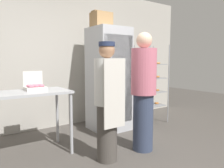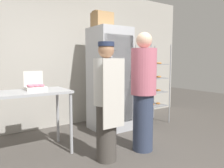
{
  "view_description": "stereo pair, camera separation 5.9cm",
  "coord_description": "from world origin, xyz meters",
  "px_view_note": "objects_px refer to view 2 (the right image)",
  "views": [
    {
      "loc": [
        -1.78,
        -1.99,
        1.35
      ],
      "look_at": [
        0.11,
        0.73,
        0.99
      ],
      "focal_mm": 35.0,
      "sensor_mm": 36.0,
      "label": 1
    },
    {
      "loc": [
        -1.73,
        -2.02,
        1.35
      ],
      "look_at": [
        0.11,
        0.73,
        0.99
      ],
      "focal_mm": 35.0,
      "sensor_mm": 36.0,
      "label": 2
    }
  ],
  "objects_px": {
    "person_customer": "(143,91)",
    "baking_rack": "(152,84)",
    "person_baker": "(107,100)",
    "refrigerator": "(110,79)",
    "donut_box": "(35,87)",
    "cardboard_storage_box": "(102,20)"
  },
  "relations": [
    {
      "from": "refrigerator",
      "to": "person_baker",
      "type": "height_order",
      "value": "refrigerator"
    },
    {
      "from": "person_baker",
      "to": "person_customer",
      "type": "height_order",
      "value": "person_customer"
    },
    {
      "from": "baking_rack",
      "to": "cardboard_storage_box",
      "type": "height_order",
      "value": "cardboard_storage_box"
    },
    {
      "from": "refrigerator",
      "to": "person_customer",
      "type": "bearing_deg",
      "value": -97.26
    },
    {
      "from": "donut_box",
      "to": "cardboard_storage_box",
      "type": "xyz_separation_m",
      "value": [
        1.37,
        0.4,
        1.14
      ]
    },
    {
      "from": "baking_rack",
      "to": "donut_box",
      "type": "distance_m",
      "value": 2.54
    },
    {
      "from": "person_customer",
      "to": "baking_rack",
      "type": "bearing_deg",
      "value": 40.91
    },
    {
      "from": "person_customer",
      "to": "refrigerator",
      "type": "bearing_deg",
      "value": 82.74
    },
    {
      "from": "donut_box",
      "to": "person_baker",
      "type": "height_order",
      "value": "person_baker"
    },
    {
      "from": "cardboard_storage_box",
      "to": "person_baker",
      "type": "distance_m",
      "value": 1.9
    },
    {
      "from": "refrigerator",
      "to": "donut_box",
      "type": "distance_m",
      "value": 1.52
    },
    {
      "from": "person_baker",
      "to": "refrigerator",
      "type": "bearing_deg",
      "value": 55.1
    },
    {
      "from": "donut_box",
      "to": "cardboard_storage_box",
      "type": "height_order",
      "value": "cardboard_storage_box"
    },
    {
      "from": "baking_rack",
      "to": "person_baker",
      "type": "distance_m",
      "value": 2.1
    },
    {
      "from": "cardboard_storage_box",
      "to": "person_baker",
      "type": "height_order",
      "value": "cardboard_storage_box"
    },
    {
      "from": "baking_rack",
      "to": "person_baker",
      "type": "height_order",
      "value": "baking_rack"
    },
    {
      "from": "person_customer",
      "to": "cardboard_storage_box",
      "type": "bearing_deg",
      "value": 88.44
    },
    {
      "from": "refrigerator",
      "to": "baking_rack",
      "type": "bearing_deg",
      "value": -5.78
    },
    {
      "from": "refrigerator",
      "to": "person_customer",
      "type": "xyz_separation_m",
      "value": [
        -0.14,
        -1.13,
        -0.09
      ]
    },
    {
      "from": "baking_rack",
      "to": "person_baker",
      "type": "xyz_separation_m",
      "value": [
        -1.83,
        -1.02,
        -0.01
      ]
    },
    {
      "from": "donut_box",
      "to": "person_baker",
      "type": "bearing_deg",
      "value": -49.7
    },
    {
      "from": "donut_box",
      "to": "refrigerator",
      "type": "bearing_deg",
      "value": 11.63
    }
  ]
}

